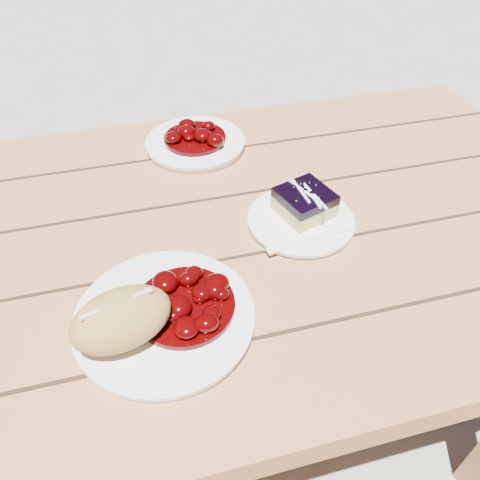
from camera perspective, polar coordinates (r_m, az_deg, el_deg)
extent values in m
plane|color=gray|center=(1.44, -14.56, -23.65)|extent=(60.00, 60.00, 0.00)
cube|color=brown|center=(0.85, -23.06, -3.26)|extent=(2.00, 0.80, 0.05)
cube|color=brown|center=(1.49, 17.18, 1.68)|extent=(0.07, 0.07, 0.70)
cube|color=brown|center=(1.52, -19.11, 6.60)|extent=(1.80, 0.25, 0.04)
cube|color=brown|center=(1.76, 9.12, 4.76)|extent=(0.06, 0.06, 0.42)
cylinder|color=white|center=(0.68, -9.14, -9.44)|extent=(0.25, 0.25, 0.02)
ellipsoid|color=#B18744|center=(0.64, -14.27, -9.31)|extent=(0.16, 0.12, 0.07)
cylinder|color=white|center=(0.83, 7.39, 2.32)|extent=(0.18, 0.18, 0.01)
cube|color=#DCC778|center=(0.83, 7.80, 4.08)|extent=(0.11, 0.11, 0.03)
cube|color=black|center=(0.81, 7.95, 5.31)|extent=(0.11, 0.11, 0.02)
cylinder|color=white|center=(1.02, -5.46, 11.59)|extent=(0.21, 0.21, 0.02)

